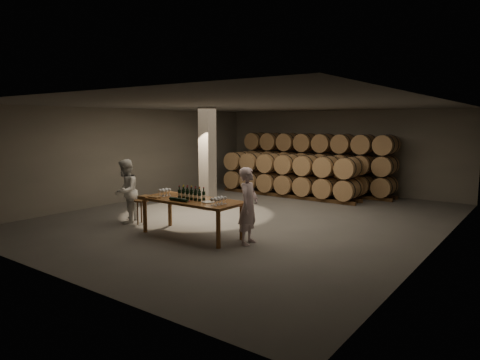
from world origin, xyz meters
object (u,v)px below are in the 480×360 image
Objects in this scene: bottle_cluster at (191,195)px; plate at (208,202)px; notebook_near at (155,197)px; tasting_table at (191,203)px; person_man at (248,206)px; stool at (141,204)px; person_woman at (126,191)px.

bottle_cluster is 2.49× the size of plate.
notebook_near is at bearing -156.72° from bottle_cluster.
person_man reaches higher than tasting_table.
bottle_cluster is at bearing 87.76° from person_man.
bottle_cluster is 1.11× the size of stool.
tasting_table is 1.50× the size of person_man.
person_man is at bearing 59.60° from person_woman.
bottle_cluster is 0.42× the size of person_woman.
tasting_table is 2.39m from person_woman.
person_woman is at bearing 179.19° from plate.
plate is (0.58, -0.07, -0.10)m from bottle_cluster.
notebook_near reaches higher than stool.
tasting_table is at bearing 56.27° from person_woman.
stool is (-2.54, 0.20, -0.37)m from plate.
person_woman reaches higher than bottle_cluster.
stool is 0.57m from person_woman.
bottle_cluster is 2.40m from person_woman.
stool is (-1.94, 0.12, -0.26)m from tasting_table.
person_man is (2.35, 0.63, -0.05)m from notebook_near.
notebook_near is at bearing -24.69° from stool.
plate is at bearing 97.69° from person_man.
person_man reaches higher than stool.
plate is 0.17× the size of person_man.
person_man is 3.90m from person_woman.
person_man is 1.00× the size of person_woman.
plate is at bearing -6.67° from bottle_cluster.
person_man is at bearing 2.10° from stool.
stool is at bearing 143.63° from notebook_near.
stool is at bearing 176.22° from bottle_cluster.
tasting_table is at bearing 146.40° from bottle_cluster.
person_woman reaches higher than notebook_near.
tasting_table is 0.61m from plate.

